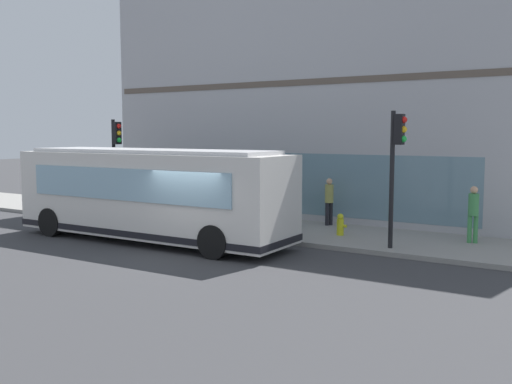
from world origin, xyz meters
name	(u,v)px	position (x,y,z in m)	size (l,w,h in m)	color
ground	(197,254)	(0.00, 0.00, 0.00)	(120.00, 120.00, 0.00)	#38383A
sidewalk_curb	(275,229)	(4.67, 0.00, 0.07)	(4.14, 40.00, 0.15)	gray
building_corner	(344,100)	(10.77, 0.00, 5.05)	(8.12, 19.52, 10.11)	#A8A8AD
city_bus_nearside	(150,195)	(0.78, 2.55, 1.55)	(2.72, 10.08, 3.07)	silver
traffic_light_near_corner	(396,153)	(3.20, -5.00, 3.01)	(0.32, 0.49, 4.11)	black
traffic_light_down_block	(116,149)	(3.29, 6.69, 2.93)	(0.32, 0.49, 3.99)	black
fire_hydrant	(340,225)	(4.41, -2.72, 0.51)	(0.35, 0.35, 0.74)	gold
pedestrian_by_light_pole	(473,210)	(5.37, -6.80, 1.19)	(0.32, 0.32, 1.80)	#3F8C4C
pedestrian_walking_along_curb	(329,198)	(6.12, -1.48, 1.17)	(0.32, 0.32, 1.76)	black
newspaper_vending_box	(284,213)	(5.17, -0.08, 0.60)	(0.44, 0.43, 0.90)	#197233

